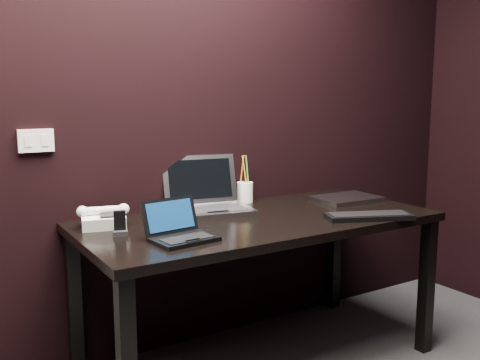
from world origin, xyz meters
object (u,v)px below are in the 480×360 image
netbook (180,232)px  closed_laptop (346,199)px  silver_laptop (208,202)px  pen_cup (245,191)px  desk (259,233)px  ext_keyboard (369,216)px  mobile_phone (120,226)px  desk_phone (103,218)px

netbook → closed_laptop: 1.16m
silver_laptop → pen_cup: bearing=21.2°
desk → netbook: 0.54m
netbook → ext_keyboard: netbook is taller
pen_cup → desk: bearing=-111.8°
desk → mobile_phone: 0.69m
silver_laptop → closed_laptop: silver_laptop is taller
silver_laptop → mobile_phone: (-0.53, -0.21, -0.01)m
closed_laptop → desk_phone: size_ratio=1.54×
ext_keyboard → mobile_phone: mobile_phone is taller
closed_laptop → pen_cup: size_ratio=1.39×
desk → silver_laptop: (-0.15, 0.24, 0.13)m
netbook → ext_keyboard: bearing=-7.9°
desk → mobile_phone: mobile_phone is taller
netbook → ext_keyboard: 0.93m
desk → silver_laptop: silver_laptop is taller
closed_laptop → desk: bearing=-172.5°
netbook → desk_phone: size_ratio=1.16×
desk_phone → mobile_phone: 0.17m
netbook → mobile_phone: size_ratio=2.64×
silver_laptop → mobile_phone: silver_laptop is taller
desk → closed_laptop: 0.65m
silver_laptop → mobile_phone: bearing=-158.7°
desk → desk_phone: 0.73m
netbook → silver_laptop: bearing=49.5°
silver_laptop → netbook: bearing=-130.5°
silver_laptop → closed_laptop: 0.80m
netbook → mobile_phone: netbook is taller
closed_laptop → desk_phone: desk_phone is taller
desk → netbook: size_ratio=6.30×
pen_cup → silver_laptop: bearing=-158.8°
desk → closed_laptop: (0.64, 0.08, 0.09)m
silver_laptop → desk_phone: bearing=-176.1°
silver_laptop → ext_keyboard: 0.78m
netbook → silver_laptop: silver_laptop is taller
desk → pen_cup: bearing=68.2°
ext_keyboard → closed_laptop: (0.21, 0.38, -0.00)m
desk → desk_phone: size_ratio=7.32×
desk_phone → silver_laptop: bearing=3.9°
mobile_phone → ext_keyboard: bearing=-16.6°
netbook → silver_laptop: (0.35, 0.41, 0.02)m
silver_laptop → desk: bearing=-58.1°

